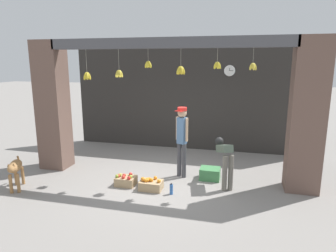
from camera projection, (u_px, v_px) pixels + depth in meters
name	position (u px, v px, depth m)	size (l,w,h in m)	color
ground_plane	(164.00, 181.00, 7.20)	(60.00, 60.00, 0.00)	gray
shop_back_wall	(187.00, 98.00, 9.62)	(7.49, 0.12, 3.34)	#2D2B28
shop_pillar_left	(53.00, 106.00, 7.86)	(0.70, 0.60, 3.34)	brown
shop_pillar_right	(307.00, 116.00, 6.39)	(0.70, 0.60, 3.34)	brown
storefront_awning	(164.00, 45.00, 6.64)	(5.59, 0.28, 0.98)	#4C4C51
dog	(15.00, 168.00, 6.65)	(0.54, 0.84, 0.72)	#9E7042
shopkeeper	(182.00, 136.00, 7.27)	(0.32, 0.31, 1.75)	#424247
worker_stooping	(225.00, 157.00, 6.77)	(0.47, 0.78, 1.06)	#6B665B
fruit_crate_oranges	(151.00, 185.00, 6.71)	(0.50, 0.37, 0.28)	tan
fruit_crate_apples	(126.00, 180.00, 6.95)	(0.44, 0.38, 0.28)	tan
produce_box_green	(210.00, 174.00, 7.31)	(0.48, 0.41, 0.28)	#42844C
water_bottle	(171.00, 189.00, 6.47)	(0.07, 0.07, 0.25)	#2D60AD
wall_clock	(230.00, 71.00, 9.05)	(0.35, 0.03, 0.35)	black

